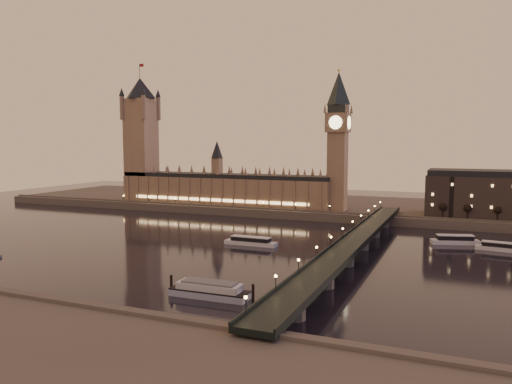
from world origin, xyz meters
TOP-DOWN VIEW (x-y plane):
  - ground at (0.00, 0.00)m, footprint 700.00×700.00m
  - far_embankment at (30.00, 165.00)m, footprint 560.00×130.00m
  - palace_of_westminster at (-40.12, 120.99)m, footprint 180.00×26.62m
  - victoria_tower at (-120.00, 121.00)m, footprint 31.68×31.68m
  - big_ben at (53.99, 120.99)m, footprint 17.68×17.68m
  - westminster_bridge at (91.61, 0.00)m, footprint 13.20×260.00m
  - bare_tree_0 at (129.56, 109.00)m, footprint 5.13×5.13m
  - bare_tree_1 at (145.50, 109.00)m, footprint 5.13×5.13m
  - bare_tree_2 at (161.44, 109.00)m, footprint 5.13×5.13m
  - cruise_boat_a at (33.19, 6.47)m, footprint 29.93×6.55m
  - cruise_boat_b at (160.43, 43.49)m, footprint 25.59×9.39m
  - cruise_boat_c at (137.61, 53.24)m, footprint 26.85×14.21m
  - moored_barge at (56.10, -85.19)m, footprint 34.60×9.03m

SIDE VIEW (x-z plane):
  - ground at x=0.00m, z-range 0.00..0.00m
  - cruise_boat_b at x=160.43m, z-range -0.27..4.34m
  - cruise_boat_a at x=33.19m, z-range -0.28..4.50m
  - cruise_boat_c at x=137.61m, z-range -0.31..4.88m
  - moored_barge at x=56.10m, z-range -0.49..5.85m
  - far_embankment at x=30.00m, z-range 0.00..6.00m
  - westminster_bridge at x=91.61m, z-range -2.13..13.17m
  - bare_tree_0 at x=129.56m, z-range 8.54..18.97m
  - bare_tree_1 at x=145.50m, z-range 8.54..18.97m
  - bare_tree_2 at x=161.44m, z-range 8.54..18.97m
  - palace_of_westminster at x=-40.12m, z-range -4.29..47.71m
  - big_ben at x=53.99m, z-range 11.95..115.95m
  - victoria_tower at x=-120.00m, z-range 6.79..124.79m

